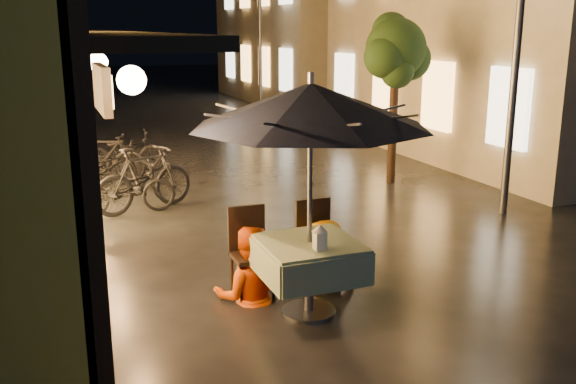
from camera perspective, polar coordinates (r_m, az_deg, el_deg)
name	(u,v)px	position (r m, az deg, el deg)	size (l,w,h in m)	color
ground	(405,285)	(7.54, 10.32, -8.18)	(90.00, 90.00, 0.00)	black
east_building_near	(544,4)	(16.72, 21.81, 15.29)	(7.30, 9.30, 6.80)	#C0B199
east_building_far	(335,7)	(26.41, 4.21, 16.10)	(7.30, 10.30, 7.30)	#C0B199
street_tree	(396,53)	(12.09, 9.59, 12.11)	(1.43, 1.20, 3.15)	black
streetlamp_near	(519,24)	(10.37, 19.85, 13.87)	(0.36, 0.36, 4.23)	#59595E
streetlamp_far	(260,26)	(21.01, -2.52, 14.54)	(0.36, 0.36, 4.23)	#59595E
cafe_table	(309,259)	(6.53, 1.90, -6.02)	(0.99, 0.99, 0.78)	#59595E
patio_umbrella	(311,105)	(6.17, 2.02, 7.71)	(2.38, 2.38, 2.46)	#59595E
cafe_chair_left	(250,246)	(7.07, -3.44, -4.84)	(0.42, 0.42, 0.97)	black
cafe_chair_right	(316,238)	(7.34, 2.54, -4.10)	(0.42, 0.42, 0.97)	black
table_lantern	(320,236)	(6.20, 2.85, -3.91)	(0.16, 0.16, 0.25)	white
person_orange	(248,228)	(6.84, -3.59, -3.23)	(0.77, 0.60, 1.59)	#E34900
person_yellow	(326,223)	(7.17, 3.37, -2.75)	(0.97, 0.56, 1.51)	#F89200
bicycle_0	(125,189)	(10.37, -14.27, 0.26)	(0.54, 1.56, 0.82)	black
bicycle_1	(144,179)	(10.47, -12.68, 1.16)	(0.50, 1.76, 1.06)	black
bicycle_2	(107,166)	(12.03, -15.77, 2.20)	(0.58, 1.65, 0.87)	black
bicycle_3	(104,157)	(12.72, -16.02, 3.02)	(0.45, 1.59, 0.95)	black
bicycle_4	(125,152)	(13.35, -14.31, 3.44)	(0.57, 1.63, 0.86)	black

